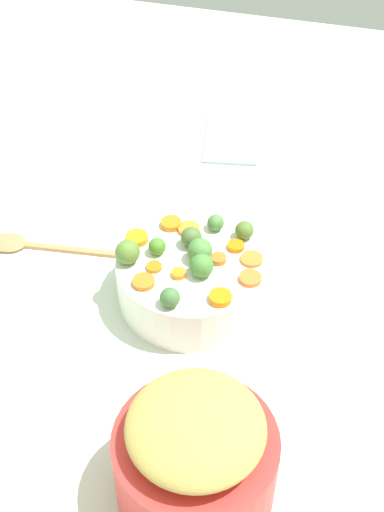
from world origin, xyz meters
The scene contains 25 objects.
tabletop centered at (0.00, 0.00, 0.01)m, with size 2.40×2.40×0.02m, color silver.
serving_bowl_carrots centered at (0.02, -0.01, 0.07)m, with size 0.27×0.27×0.09m, color white.
metal_pot centered at (-0.34, -0.12, 0.09)m, with size 0.22×0.22×0.13m, color red.
stuffing_mound centered at (-0.34, -0.12, 0.18)m, with size 0.18×0.18×0.06m, color tan.
carrot_slice_0 centered at (0.07, -0.08, 0.12)m, with size 0.03×0.03×0.01m, color orange.
carrot_slice_1 centered at (-0.06, -0.08, 0.12)m, with size 0.04×0.04×0.01m, color orange.
carrot_slice_2 centered at (-0.02, 0.00, 0.12)m, with size 0.02×0.02×0.01m, color orange.
carrot_slice_3 centered at (0.00, -0.12, 0.12)m, with size 0.04×0.04×0.01m, color orange.
carrot_slice_4 centered at (-0.02, 0.05, 0.11)m, with size 0.03×0.03×0.01m, color orange.
carrot_slice_5 centered at (0.09, 0.01, 0.12)m, with size 0.04×0.04×0.01m, color orange.
carrot_slice_6 centered at (0.03, -0.06, 0.12)m, with size 0.03×0.03×0.01m, color orange.
carrot_slice_7 centered at (0.05, -0.11, 0.11)m, with size 0.04×0.04×0.01m, color orange.
carrot_slice_8 centered at (0.10, 0.05, 0.12)m, with size 0.04×0.04×0.01m, color orange.
carrot_slice_9 centered at (-0.06, 0.05, 0.12)m, with size 0.04×0.04×0.01m, color orange.
carrot_slice_10 centered at (0.04, 0.10, 0.12)m, with size 0.04×0.04×0.01m, color orange.
brussels_sprout_0 centered at (0.03, -0.02, 0.13)m, with size 0.04×0.04×0.04m, color #4E843E.
brussels_sprout_1 centered at (0.06, 0.00, 0.13)m, with size 0.04×0.04×0.04m, color #4F6C35.
brussels_sprout_2 centered at (-0.01, 0.09, 0.13)m, with size 0.04×0.04×0.04m, color #587E31.
brussels_sprout_3 centered at (0.10, -0.09, 0.13)m, with size 0.03×0.03×0.03m, color #52712C.
brussels_sprout_4 centered at (0.11, -0.03, 0.13)m, with size 0.03×0.03×0.03m, color #4B7F3D.
brussels_sprout_5 centered at (-0.01, -0.04, 0.13)m, with size 0.04×0.04×0.04m, color #468137.
brussels_sprout_6 centered at (0.02, 0.05, 0.13)m, with size 0.03×0.03×0.03m, color #488325.
brussels_sprout_7 centered at (-0.09, -0.01, 0.13)m, with size 0.03×0.03×0.03m, color #44703C.
wooden_spoon centered at (0.06, 0.33, 0.03)m, with size 0.07×0.28×0.01m.
dish_towel centered at (0.53, 0.03, 0.02)m, with size 0.20×0.12×0.01m, color #97B2C4.
Camera 1 is at (-0.81, -0.24, 0.94)m, focal length 48.35 mm.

